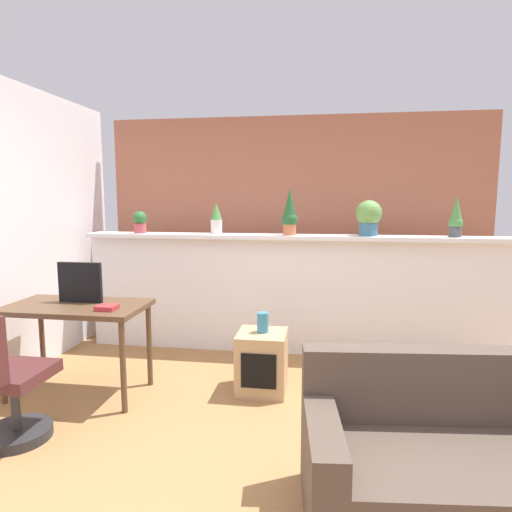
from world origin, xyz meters
name	(u,v)px	position (x,y,z in m)	size (l,w,h in m)	color
ground_plane	(265,466)	(0.00, 0.00, 0.00)	(12.00, 12.00, 0.00)	#9E7042
divider_wall	(290,296)	(0.00, 2.00, 0.59)	(4.25, 0.16, 1.19)	white
plant_shelf	(290,237)	(0.00, 1.96, 1.21)	(4.25, 0.30, 0.04)	white
brick_wall_behind	(295,228)	(0.00, 2.60, 1.25)	(4.25, 0.10, 2.50)	#AD664C
potted_plant_0	(140,222)	(-1.59, 1.96, 1.35)	(0.14, 0.14, 0.23)	#B7474C
potted_plant_1	(216,218)	(-0.77, 1.99, 1.39)	(0.12, 0.12, 0.32)	silver
potted_plant_2	(290,213)	(-0.01, 1.95, 1.45)	(0.16, 0.16, 0.47)	#C66B42
potted_plant_3	(369,216)	(0.76, 1.99, 1.42)	(0.25, 0.25, 0.35)	#386B84
potted_plant_4	(456,218)	(1.57, 1.97, 1.41)	(0.13, 0.13, 0.39)	#4C4C51
desk	(77,315)	(-1.63, 0.75, 0.67)	(1.10, 0.60, 0.75)	brown
tv_monitor	(80,282)	(-1.63, 0.83, 0.92)	(0.37, 0.04, 0.33)	black
office_chair	(5,387)	(-1.70, 0.00, 0.39)	(0.50, 0.51, 0.91)	#262628
side_cube_shelf	(262,362)	(-0.16, 1.02, 0.25)	(0.40, 0.41, 0.50)	tan
vase_on_shelf	(263,322)	(-0.15, 1.04, 0.58)	(0.10, 0.10, 0.17)	teal
book_on_desk	(107,308)	(-1.30, 0.63, 0.77)	(0.15, 0.13, 0.04)	#B22D33
couch	(463,468)	(1.03, -0.29, 0.28)	(1.63, 0.91, 0.80)	brown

